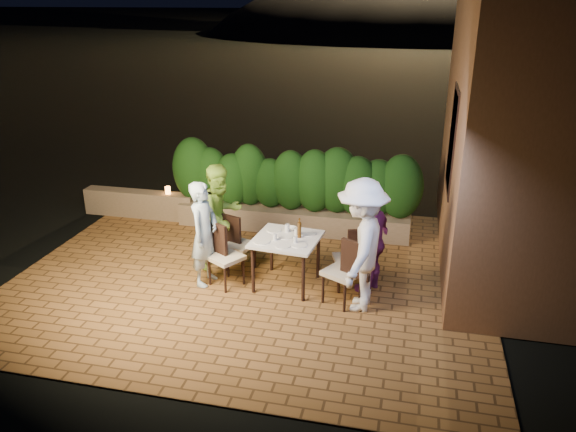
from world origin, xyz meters
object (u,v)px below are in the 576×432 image
(chair_right_front, at_px, (342,271))
(parapet_lamp, at_px, (168,190))
(dining_table, at_px, (286,262))
(diner_green, at_px, (221,216))
(bowl, at_px, (290,229))
(chair_left_back, at_px, (240,244))
(diner_purple, at_px, (372,242))
(beer_bottle, at_px, (299,228))
(chair_left_front, at_px, (226,256))
(chair_right_back, at_px, (348,258))
(diner_blue, at_px, (204,234))
(diner_white, at_px, (361,246))

(chair_right_front, distance_m, parapet_lamp, 4.35)
(dining_table, height_order, diner_green, diner_green)
(bowl, bearing_deg, chair_left_back, 178.53)
(bowl, height_order, chair_left_back, chair_left_back)
(diner_green, height_order, diner_purple, diner_green)
(beer_bottle, xyz_separation_m, chair_left_front, (-1.03, -0.26, -0.43))
(parapet_lamp, bearing_deg, chair_left_back, -41.57)
(chair_left_front, xyz_separation_m, parapet_lamp, (-1.92, 2.27, 0.11))
(chair_left_back, height_order, chair_right_back, chair_right_back)
(chair_left_back, xyz_separation_m, diner_blue, (-0.36, -0.52, 0.35))
(dining_table, height_order, diner_white, diner_white)
(chair_right_front, relative_size, diner_white, 0.53)
(diner_purple, distance_m, parapet_lamp, 4.44)
(parapet_lamp, bearing_deg, beer_bottle, -34.22)
(chair_right_front, relative_size, diner_green, 0.59)
(chair_left_back, height_order, diner_white, diner_white)
(chair_left_front, height_order, diner_blue, diner_blue)
(diner_blue, bearing_deg, chair_right_front, -86.79)
(diner_green, bearing_deg, chair_right_front, -81.05)
(chair_right_back, bearing_deg, parapet_lamp, -45.76)
(diner_blue, relative_size, diner_white, 0.86)
(diner_blue, bearing_deg, parapet_lamp, 42.23)
(chair_left_front, xyz_separation_m, diner_green, (-0.28, 0.63, 0.36))
(bowl, xyz_separation_m, diner_purple, (1.22, -0.17, -0.02))
(dining_table, relative_size, diner_white, 0.50)
(beer_bottle, distance_m, bowl, 0.33)
(chair_right_front, relative_size, diner_purple, 0.64)
(chair_left_front, relative_size, diner_purple, 0.61)
(diner_green, relative_size, parapet_lamp, 11.74)
(chair_left_front, relative_size, diner_white, 0.51)
(dining_table, xyz_separation_m, diner_green, (-1.14, 0.43, 0.45))
(bowl, distance_m, parapet_lamp, 3.29)
(beer_bottle, bearing_deg, parapet_lamp, 145.78)
(dining_table, xyz_separation_m, chair_right_back, (0.87, 0.19, 0.06))
(chair_left_front, bearing_deg, chair_right_back, 43.36)
(chair_right_back, bearing_deg, bowl, -25.90)
(bowl, height_order, diner_purple, diner_purple)
(bowl, xyz_separation_m, parapet_lamp, (-2.76, 1.76, -0.20))
(chair_left_back, height_order, diner_purple, diner_purple)
(diner_purple, bearing_deg, chair_left_back, -75.13)
(chair_left_back, xyz_separation_m, chair_right_front, (1.67, -0.65, 0.05))
(bowl, bearing_deg, chair_left_front, -149.30)
(chair_right_front, bearing_deg, dining_table, 7.75)
(bowl, xyz_separation_m, chair_left_front, (-0.84, -0.50, -0.31))
(bowl, xyz_separation_m, chair_left_back, (-0.80, 0.02, -0.34))
(dining_table, height_order, bowl, bowl)
(diner_blue, relative_size, diner_green, 0.95)
(diner_green, relative_size, diner_white, 0.90)
(beer_bottle, xyz_separation_m, diner_blue, (-1.35, -0.25, -0.11))
(dining_table, distance_m, diner_green, 1.29)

